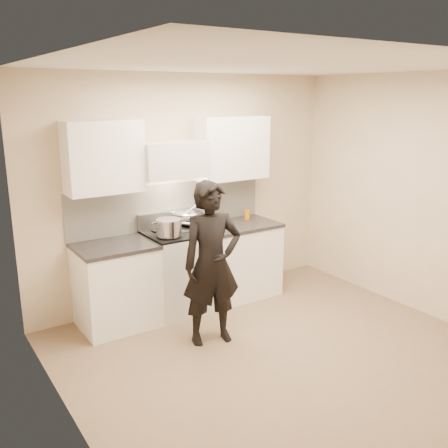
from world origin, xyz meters
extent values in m
plane|color=#7D674F|center=(0.00, 0.00, 0.00)|extent=(4.00, 4.00, 0.00)
cube|color=beige|center=(0.00, 1.75, 1.35)|extent=(4.00, 0.04, 2.70)
cube|color=beige|center=(-2.00, 0.00, 1.35)|extent=(0.04, 3.50, 2.70)
cube|color=beige|center=(2.00, 0.00, 1.35)|extent=(0.04, 3.50, 2.70)
cube|color=silver|center=(0.00, 0.00, 2.69)|extent=(4.00, 3.50, 0.02)
cube|color=silver|center=(-0.25, 1.74, 1.19)|extent=(2.50, 0.02, 0.53)
cube|color=#AFAFAF|center=(-0.30, 1.70, 1.03)|extent=(0.76, 0.08, 0.20)
cube|color=silver|center=(-0.30, 1.55, 1.75)|extent=(0.76, 0.40, 0.40)
cylinder|color=silver|center=(-0.30, 1.37, 1.57)|extent=(0.66, 0.02, 0.02)
cube|color=white|center=(0.53, 1.58, 1.83)|extent=(0.90, 0.33, 0.75)
cube|color=white|center=(-1.08, 1.58, 1.83)|extent=(0.80, 0.33, 0.75)
cube|color=beige|center=(0.13, 1.73, 1.10)|extent=(0.08, 0.01, 0.12)
cube|color=silver|center=(-0.30, 1.43, 0.46)|extent=(0.76, 0.65, 0.92)
cube|color=black|center=(-0.30, 1.43, 0.93)|extent=(0.76, 0.65, 0.02)
cube|color=#B7B7BA|center=(-0.14, 1.54, 0.95)|extent=(0.36, 0.34, 0.01)
cylinder|color=silver|center=(-0.30, 1.13, 0.78)|extent=(0.62, 0.02, 0.02)
cylinder|color=black|center=(-0.48, 1.28, 0.95)|extent=(0.18, 0.18, 0.01)
cylinder|color=black|center=(-0.12, 1.28, 0.95)|extent=(0.18, 0.18, 0.01)
cylinder|color=black|center=(-0.48, 1.57, 0.95)|extent=(0.18, 0.18, 0.01)
cylinder|color=black|center=(-0.12, 1.57, 0.95)|extent=(0.18, 0.18, 0.01)
cube|color=white|center=(0.53, 1.43, 0.44)|extent=(0.90, 0.65, 0.88)
cube|color=black|center=(0.53, 1.43, 0.90)|extent=(0.92, 0.67, 0.04)
cube|color=white|center=(-1.08, 1.43, 0.44)|extent=(0.80, 0.65, 0.88)
cube|color=black|center=(-1.08, 1.43, 0.90)|extent=(0.82, 0.67, 0.04)
ellipsoid|color=silver|center=(-0.10, 1.57, 1.07)|extent=(0.39, 0.39, 0.21)
torus|color=silver|center=(-0.10, 1.57, 1.11)|extent=(0.40, 0.40, 0.02)
ellipsoid|color=beige|center=(-0.10, 1.57, 1.05)|extent=(0.22, 0.22, 0.10)
cylinder|color=white|center=(-0.16, 1.42, 1.18)|extent=(0.14, 0.27, 0.21)
cylinder|color=silver|center=(-0.50, 1.29, 1.05)|extent=(0.29, 0.29, 0.18)
cube|color=silver|center=(-0.66, 1.30, 1.12)|extent=(0.06, 0.03, 0.01)
cube|color=silver|center=(-0.33, 1.28, 1.12)|extent=(0.06, 0.03, 0.01)
cylinder|color=#AFAFAF|center=(0.27, 1.67, 1.01)|extent=(0.13, 0.13, 0.18)
cylinder|color=black|center=(0.30, 1.66, 1.10)|extent=(0.01, 0.01, 0.32)
cylinder|color=white|center=(0.30, 1.68, 1.10)|extent=(0.01, 0.01, 0.32)
cylinder|color=#AFAFAF|center=(0.29, 1.70, 1.10)|extent=(0.01, 0.01, 0.32)
cylinder|color=black|center=(0.26, 1.70, 1.10)|extent=(0.01, 0.01, 0.32)
cylinder|color=#AFAFAF|center=(0.25, 1.68, 1.10)|extent=(0.01, 0.01, 0.32)
cylinder|color=white|center=(0.25, 1.66, 1.10)|extent=(0.01, 0.01, 0.32)
cylinder|color=black|center=(0.26, 1.64, 1.10)|extent=(0.01, 0.01, 0.32)
cylinder|color=#AFAFAF|center=(0.28, 1.64, 1.10)|extent=(0.01, 0.01, 0.32)
cylinder|color=orange|center=(0.36, 1.59, 0.96)|extent=(0.04, 0.04, 0.07)
cylinder|color=red|center=(0.36, 1.59, 1.01)|extent=(0.04, 0.04, 0.03)
cylinder|color=#C46A08|center=(0.74, 1.55, 0.98)|extent=(0.07, 0.07, 0.12)
imported|color=black|center=(-0.40, 0.56, 0.83)|extent=(0.68, 0.52, 1.66)
camera|label=1|loc=(-2.87, -3.42, 2.46)|focal=40.00mm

